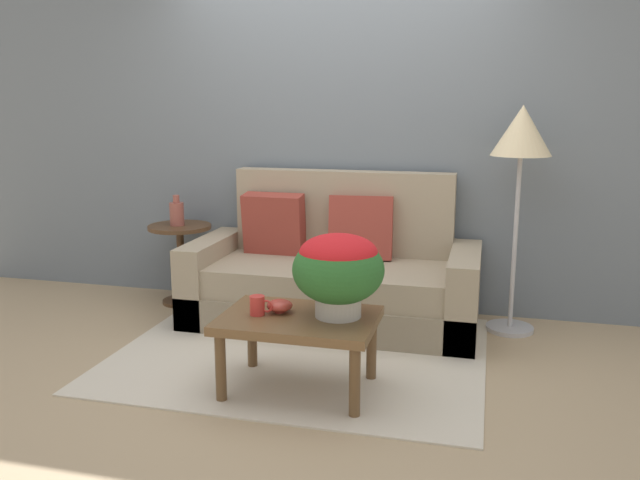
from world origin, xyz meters
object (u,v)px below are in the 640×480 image
Objects in this scene: coffee_table at (299,327)px; side_table at (181,250)px; table_vase at (177,213)px; potted_plant at (338,267)px; floor_lamp at (521,145)px; couch at (333,278)px; snack_bowl at (280,306)px; coffee_mug at (258,305)px.

side_table is (-1.32, 1.29, 0.06)m from coffee_table.
potted_plant is at bearing -38.71° from table_vase.
floor_lamp is 6.55× the size of table_vase.
potted_plant is at bearing -75.26° from couch.
floor_lamp is at bearing 44.93° from snack_bowl.
table_vase is at bearing 136.19° from coffee_table.
coffee_mug reaches higher than coffee_table.
side_table is 1.27× the size of potted_plant.
snack_bowl is at bearing -46.26° from side_table.
snack_bowl is at bearing 165.44° from coffee_table.
snack_bowl is (-0.32, -0.02, -0.23)m from potted_plant.
side_table is at bearing 179.59° from floor_lamp.
potted_plant is 0.39m from snack_bowl.
floor_lamp is at bearing 52.91° from potted_plant.
couch is 1.55m from floor_lamp.
coffee_mug is at bearing -169.80° from coffee_table.
floor_lamp is (1.13, 1.27, 0.90)m from coffee_table.
coffee_table is at bearing -43.81° from table_vase.
couch is 14.21× the size of snack_bowl.
snack_bowl is at bearing -135.07° from floor_lamp.
floor_lamp is 1.64m from potted_plant.
snack_bowl is 1.76m from table_vase.
table_vase reaches higher than coffee_mug.
floor_lamp is at bearing 48.39° from coffee_table.
coffee_table is 0.54× the size of floor_lamp.
table_vase is (-2.46, 0.01, -0.55)m from floor_lamp.
potted_plant reaches higher than snack_bowl.
floor_lamp is 2.03m from coffee_mug.
floor_lamp is 10.79× the size of snack_bowl.
potted_plant is (0.20, 0.05, 0.33)m from coffee_table.
coffee_table is at bearing -166.93° from potted_plant.
potted_plant is at bearing 11.61° from coffee_mug.
coffee_mug is (1.11, -1.33, 0.05)m from side_table.
side_table is 4.38× the size of snack_bowl.
couch is at bearing 104.74° from potted_plant.
potted_plant reaches higher than table_vase.
floor_lamp is 11.90× the size of coffee_mug.
coffee_table is at bearing -44.32° from side_table.
floor_lamp reaches higher than potted_plant.
table_vase is at bearing -137.87° from side_table.
coffee_table is 5.88× the size of snack_bowl.
couch is 15.67× the size of coffee_mug.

